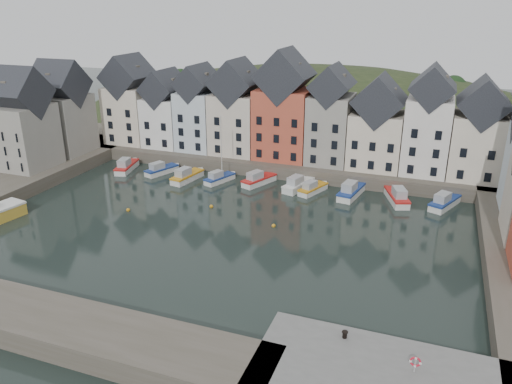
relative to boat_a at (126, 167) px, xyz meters
The scene contains 19 objects.
ground 29.68m from the boat_a, 36.14° to the right, with size 260.00×260.00×0.00m, color black.
far_quay 27.03m from the boat_a, 27.55° to the left, with size 90.00×16.00×2.00m, color #4C473A.
near_wall 41.90m from the boat_a, 70.53° to the right, with size 50.00×6.00×2.00m, color #4C473A.
hillside 49.06m from the boat_a, 58.08° to the left, with size 153.60×70.40×64.00m.
far_terrace 30.25m from the boat_a, 21.13° to the left, with size 72.37×8.16×17.78m.
left_terrace 15.07m from the boat_a, 161.62° to the right, with size 7.65×17.00×15.69m.
mooring_buoys 23.38m from the boat_a, 31.36° to the right, with size 20.50×5.50×0.50m.
boat_a is the anchor object (origin of this frame).
boat_b 6.19m from the boat_a, ahead, with size 3.78×6.15×2.26m.
boat_c 11.77m from the boat_a, ahead, with size 3.06×6.71×2.48m.
boat_d 16.76m from the boat_a, ahead, with size 3.52×5.77×10.55m.
boat_e 22.87m from the boat_a, ahead, with size 4.18×6.54×2.41m.
boat_f 29.19m from the boat_a, ahead, with size 3.67×6.73×2.47m.
boat_g 31.58m from the boat_a, ahead, with size 3.57×5.86×2.15m.
boat_h 37.18m from the boat_a, ahead, with size 3.24×7.15×2.65m.
boat_i 43.66m from the boat_a, ahead, with size 4.28×7.04×2.58m.
boat_j 49.88m from the boat_a, ahead, with size 4.35×6.72×2.48m.
mooring_bollard 54.76m from the boat_a, 38.40° to the right, with size 0.48×0.48×0.56m.
life_ring_post 60.31m from the boat_a, 36.85° to the right, with size 0.80×0.17×1.30m.
Camera 1 is at (23.59, -49.02, 26.47)m, focal length 35.00 mm.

